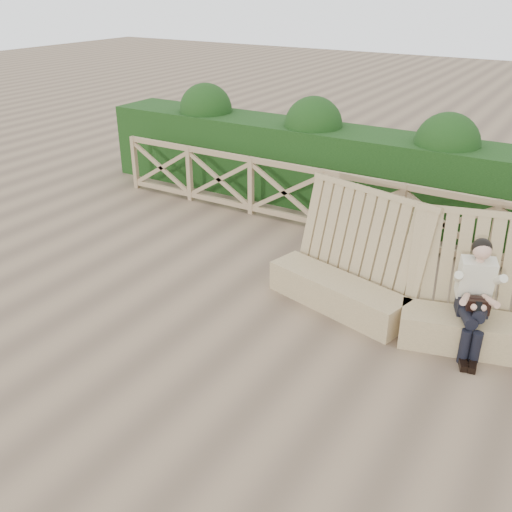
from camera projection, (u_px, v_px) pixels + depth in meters
The scene contains 5 objects.
ground at pixel (248, 335), 7.10m from camera, with size 60.00×60.00×0.00m, color brown.
bench at pixel (410, 298), 7.16m from camera, with size 3.95×1.22×1.56m.
woman at pixel (475, 293), 6.58m from camera, with size 0.54×0.89×1.37m.
guardrail at pixel (359, 207), 9.54m from camera, with size 10.10×0.09×1.10m.
hedge at pixel (385, 177), 10.37m from camera, with size 12.00×1.20×1.50m, color black.
Camera 1 is at (3.21, -5.02, 3.99)m, focal length 40.00 mm.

